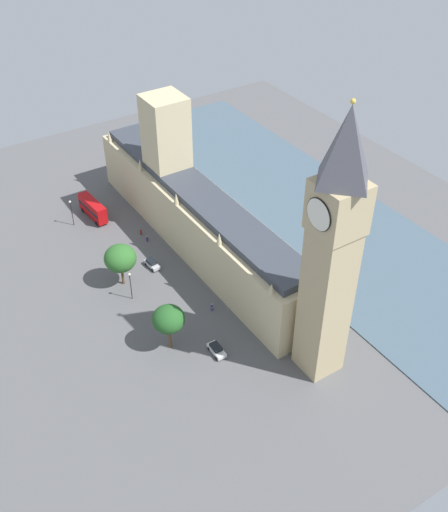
% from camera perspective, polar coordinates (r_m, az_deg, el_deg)
% --- Properties ---
extents(ground_plane, '(146.94, 146.94, 0.00)m').
position_cam_1_polar(ground_plane, '(141.44, -2.98, 0.68)').
color(ground_plane, '#565659').
extents(river_thames, '(37.66, 132.24, 0.25)m').
position_cam_1_polar(river_thames, '(156.70, 7.26, 4.60)').
color(river_thames, '#475B6B').
rests_on(river_thames, ground).
extents(parliament_building, '(12.07, 76.94, 31.98)m').
position_cam_1_polar(parliament_building, '(138.66, -2.83, 4.28)').
color(parliament_building, '#CCBA8E').
rests_on(parliament_building, ground).
extents(clock_tower, '(7.71, 7.71, 52.38)m').
position_cam_1_polar(clock_tower, '(98.16, 10.17, 0.69)').
color(clock_tower, tan).
rests_on(clock_tower, ground).
extents(double_decker_bus_opposite_hall, '(3.38, 10.67, 4.75)m').
position_cam_1_polar(double_decker_bus_opposite_hall, '(153.93, -12.24, 4.42)').
color(double_decker_bus_opposite_hall, '#B20C0F').
rests_on(double_decker_bus_opposite_hall, ground).
extents(car_silver_midblock, '(2.20, 4.45, 1.74)m').
position_cam_1_polar(car_silver_midblock, '(136.39, -6.78, -0.73)').
color(car_silver_midblock, '#B7B7BC').
rests_on(car_silver_midblock, ground).
extents(car_white_under_trees, '(2.06, 4.51, 1.74)m').
position_cam_1_polar(car_white_under_trees, '(116.30, -0.72, -8.78)').
color(car_white_under_trees, silver).
rests_on(car_white_under_trees, ground).
extents(pedestrian_kerbside, '(0.66, 0.62, 1.57)m').
position_cam_1_polar(pedestrian_kerbside, '(146.84, -7.83, 2.26)').
color(pedestrian_kerbside, maroon).
rests_on(pedestrian_kerbside, ground).
extents(pedestrian_far_end, '(0.57, 0.66, 1.68)m').
position_cam_1_polar(pedestrian_far_end, '(124.87, -1.13, -4.83)').
color(pedestrian_far_end, navy).
rests_on(pedestrian_far_end, ground).
extents(pedestrian_leading, '(0.64, 0.57, 1.51)m').
position_cam_1_polar(pedestrian_leading, '(144.35, -7.23, 1.60)').
color(pedestrian_leading, navy).
rests_on(pedestrian_leading, ground).
extents(plane_tree_by_river_gate, '(6.88, 6.88, 9.85)m').
position_cam_1_polar(plane_tree_by_river_gate, '(129.10, -9.74, -0.22)').
color(plane_tree_by_river_gate, brown).
rests_on(plane_tree_by_river_gate, ground).
extents(plane_tree_near_tower, '(6.18, 6.18, 10.01)m').
position_cam_1_polar(plane_tree_near_tower, '(113.23, -5.24, -5.94)').
color(plane_tree_near_tower, brown).
rests_on(plane_tree_near_tower, ground).
extents(street_lamp_corner, '(0.56, 0.56, 6.88)m').
position_cam_1_polar(street_lamp_corner, '(126.30, -8.82, -2.37)').
color(street_lamp_corner, black).
rests_on(street_lamp_corner, ground).
extents(street_lamp_trailing, '(0.56, 0.56, 7.03)m').
position_cam_1_polar(street_lamp_trailing, '(150.92, -14.19, 4.35)').
color(street_lamp_trailing, black).
rests_on(street_lamp_trailing, ground).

